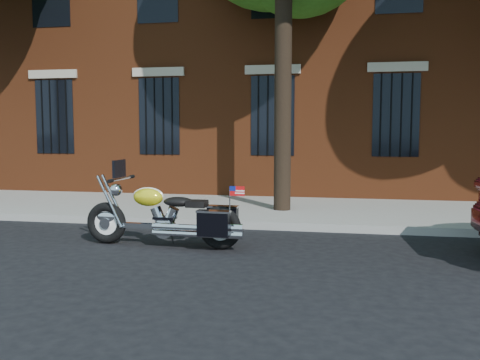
# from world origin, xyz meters

# --- Properties ---
(ground) EXTENTS (120.00, 120.00, 0.00)m
(ground) POSITION_xyz_m (0.00, 0.00, 0.00)
(ground) COLOR black
(ground) RESTS_ON ground
(curb) EXTENTS (40.00, 0.16, 0.15)m
(curb) POSITION_xyz_m (0.00, 1.38, 0.07)
(curb) COLOR gray
(curb) RESTS_ON ground
(sidewalk) EXTENTS (40.00, 3.60, 0.15)m
(sidewalk) POSITION_xyz_m (0.00, 3.26, 0.07)
(sidewalk) COLOR gray
(sidewalk) RESTS_ON ground
(building) EXTENTS (26.00, 10.08, 12.00)m
(building) POSITION_xyz_m (0.00, 10.06, 6.00)
(building) COLOR brown
(building) RESTS_ON ground
(motorcycle) EXTENTS (2.71, 0.82, 1.37)m
(motorcycle) POSITION_xyz_m (-0.91, -0.40, 0.46)
(motorcycle) COLOR black
(motorcycle) RESTS_ON ground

